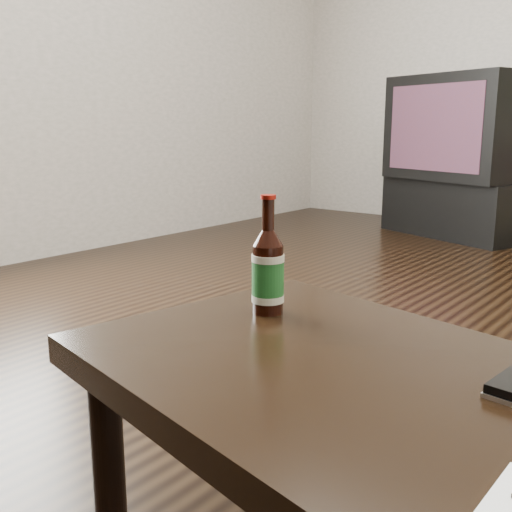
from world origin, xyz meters
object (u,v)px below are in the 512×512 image
Objects in this scene: tv at (463,128)px; coffee_table at (387,415)px; tv_stand at (458,207)px; beer_bottle at (268,272)px.

coffee_table is (1.13, -3.33, -0.40)m from tv.
tv_stand is at bearing 108.67° from coffee_table.
tv_stand reaches higher than coffee_table.
tv_stand is 3.52m from coffee_table.
tv is at bearing 103.91° from beer_bottle.
tv_stand is 4.17× the size of beer_bottle.
tv is at bearing -90.00° from tv_stand.
beer_bottle is (0.79, -3.18, 0.27)m from tv_stand.
tv_stand is 0.92× the size of tv.
coffee_table is at bearing -24.31° from beer_bottle.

